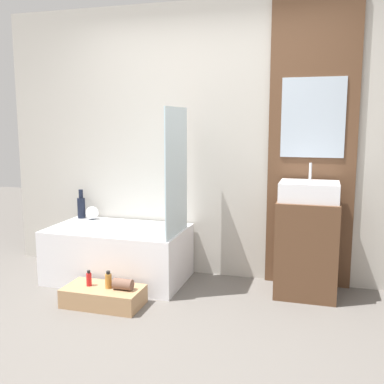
# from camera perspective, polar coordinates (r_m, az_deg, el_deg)

# --- Properties ---
(ground_plane) EXTENTS (12.00, 12.00, 0.00)m
(ground_plane) POSITION_cam_1_polar(r_m,az_deg,el_deg) (3.20, -5.70, -19.07)
(ground_plane) COLOR #605B56
(wall_tiled_back) EXTENTS (4.20, 0.06, 2.60)m
(wall_tiled_back) POSITION_cam_1_polar(r_m,az_deg,el_deg) (4.33, 1.92, 6.33)
(wall_tiled_back) COLOR #B7B2A8
(wall_tiled_back) RESTS_ON ground_plane
(wall_wood_accent) EXTENTS (0.77, 0.04, 2.60)m
(wall_wood_accent) POSITION_cam_1_polar(r_m,az_deg,el_deg) (4.14, 14.99, 6.14)
(wall_wood_accent) COLOR brown
(wall_wood_accent) RESTS_ON ground_plane
(bathtub) EXTENTS (1.27, 0.75, 0.51)m
(bathtub) POSITION_cam_1_polar(r_m,az_deg,el_deg) (4.37, -9.32, -7.70)
(bathtub) COLOR white
(bathtub) RESTS_ON ground_plane
(glass_shower_screen) EXTENTS (0.01, 0.59, 1.11)m
(glass_shower_screen) POSITION_cam_1_polar(r_m,az_deg,el_deg) (3.92, -1.98, 2.59)
(glass_shower_screen) COLOR silver
(glass_shower_screen) RESTS_ON bathtub
(wooden_step_bench) EXTENTS (0.65, 0.34, 0.15)m
(wooden_step_bench) POSITION_cam_1_polar(r_m,az_deg,el_deg) (3.86, -11.17, -12.86)
(wooden_step_bench) COLOR #A87F56
(wooden_step_bench) RESTS_ON ground_plane
(vanity_cabinet) EXTENTS (0.52, 0.47, 0.83)m
(vanity_cabinet) POSITION_cam_1_polar(r_m,az_deg,el_deg) (4.03, 14.37, -6.89)
(vanity_cabinet) COLOR brown
(vanity_cabinet) RESTS_ON ground_plane
(sink) EXTENTS (0.49, 0.39, 0.31)m
(sink) POSITION_cam_1_polar(r_m,az_deg,el_deg) (3.93, 14.66, 0.09)
(sink) COLOR white
(sink) RESTS_ON vanity_cabinet
(vase_tall_dark) EXTENTS (0.08, 0.08, 0.30)m
(vase_tall_dark) POSITION_cam_1_polar(r_m,az_deg,el_deg) (4.78, -13.88, -1.80)
(vase_tall_dark) COLOR black
(vase_tall_dark) RESTS_ON bathtub
(vase_round_light) EXTENTS (0.13, 0.13, 0.13)m
(vase_round_light) POSITION_cam_1_polar(r_m,az_deg,el_deg) (4.70, -12.56, -2.62)
(vase_round_light) COLOR white
(vase_round_light) RESTS_ON bathtub
(bottle_soap_primary) EXTENTS (0.04, 0.04, 0.13)m
(bottle_soap_primary) POSITION_cam_1_polar(r_m,az_deg,el_deg) (3.87, -12.96, -10.70)
(bottle_soap_primary) COLOR red
(bottle_soap_primary) RESTS_ON wooden_step_bench
(bottle_soap_secondary) EXTENTS (0.05, 0.05, 0.14)m
(bottle_soap_secondary) POSITION_cam_1_polar(r_m,az_deg,el_deg) (3.78, -10.57, -10.97)
(bottle_soap_secondary) COLOR #B2752D
(bottle_soap_secondary) RESTS_ON wooden_step_bench
(towel_roll) EXTENTS (0.16, 0.09, 0.09)m
(towel_roll) POSITION_cam_1_polar(r_m,az_deg,el_deg) (3.74, -8.76, -11.50)
(towel_roll) COLOR brown
(towel_roll) RESTS_ON wooden_step_bench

